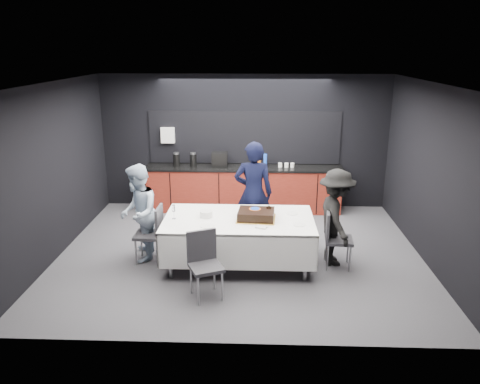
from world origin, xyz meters
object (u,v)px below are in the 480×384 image
at_px(chair_right, 334,235).
at_px(person_center, 253,193).
at_px(chair_near, 204,259).
at_px(plate_stack, 206,214).
at_px(person_right, 336,217).
at_px(cake_assembly, 256,215).
at_px(chair_left, 153,230).
at_px(person_left, 138,213).
at_px(champagne_flute, 174,209).
at_px(party_table, 239,227).

relative_size(chair_right, person_center, 0.51).
relative_size(chair_near, person_center, 0.51).
bearing_deg(chair_near, plate_stack, 94.20).
relative_size(chair_near, person_right, 0.60).
height_order(cake_assembly, chair_left, cake_assembly).
bearing_deg(person_right, plate_stack, 85.40).
bearing_deg(person_center, chair_near, 71.05).
bearing_deg(person_left, cake_assembly, 75.72).
relative_size(cake_assembly, plate_stack, 3.11).
relative_size(plate_stack, chair_right, 0.22).
bearing_deg(chair_right, chair_left, 178.42).
xyz_separation_m(plate_stack, chair_left, (-0.86, 0.02, -0.30)).
relative_size(person_center, person_right, 1.18).
height_order(cake_assembly, plate_stack, cake_assembly).
xyz_separation_m(plate_stack, chair_right, (1.99, -0.06, -0.30)).
bearing_deg(champagne_flute, plate_stack, 11.55).
distance_m(chair_near, person_right, 2.25).
distance_m(cake_assembly, person_right, 1.26).
xyz_separation_m(chair_right, person_right, (0.04, 0.13, 0.24)).
bearing_deg(chair_near, person_center, 70.58).
height_order(plate_stack, champagne_flute, champagne_flute).
relative_size(plate_stack, chair_left, 0.22).
distance_m(chair_right, person_center, 1.60).
height_order(cake_assembly, person_right, person_right).
bearing_deg(champagne_flute, person_center, 37.73).
distance_m(party_table, person_right, 1.53).
bearing_deg(person_left, champagne_flute, 62.56).
height_order(party_table, champagne_flute, champagne_flute).
bearing_deg(person_right, party_table, 87.63).
bearing_deg(champagne_flute, chair_near, -58.15).
height_order(party_table, person_left, person_left).
height_order(champagne_flute, person_center, person_center).
relative_size(plate_stack, champagne_flute, 0.89).
distance_m(plate_stack, chair_near, 1.06).
bearing_deg(person_left, chair_left, 62.41).
xyz_separation_m(cake_assembly, chair_near, (-0.71, -0.94, -0.32)).
height_order(plate_stack, chair_near, chair_near).
bearing_deg(party_table, plate_stack, 175.44).
bearing_deg(champagne_flute, chair_right, 0.98).
relative_size(cake_assembly, chair_right, 0.67).
bearing_deg(party_table, chair_right, -0.66).
xyz_separation_m(party_table, person_center, (0.22, 0.88, 0.27)).
distance_m(champagne_flute, chair_near, 1.14).
relative_size(chair_left, chair_right, 1.00).
height_order(champagne_flute, person_left, person_left).
relative_size(chair_left, person_right, 0.60).
bearing_deg(cake_assembly, chair_right, 0.54).
height_order(person_center, person_right, person_center).
height_order(cake_assembly, person_left, person_left).
distance_m(chair_near, person_left, 1.63).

